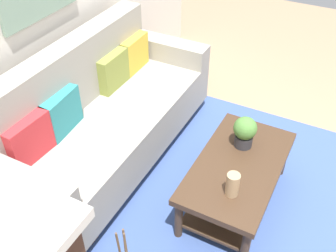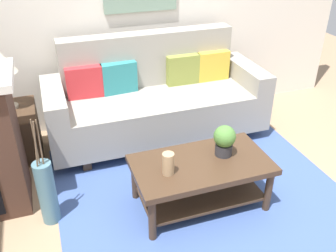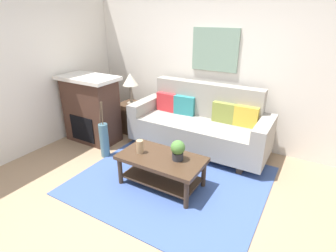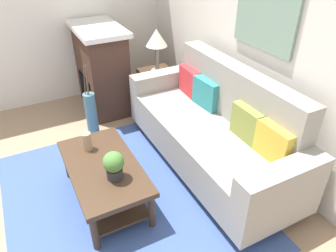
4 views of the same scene
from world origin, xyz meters
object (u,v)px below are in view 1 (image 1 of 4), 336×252
(coffee_table, at_px, (237,175))
(tabletop_vase, at_px, (233,185))
(throw_pillow_teal, at_px, (61,113))
(potted_plant_tabletop, at_px, (245,131))
(throw_pillow_mustard, at_px, (134,53))
(couch, at_px, (105,118))
(throw_pillow_crimson, at_px, (29,139))
(throw_pillow_olive, at_px, (113,71))

(coffee_table, relative_size, tabletop_vase, 6.16)
(throw_pillow_teal, bearing_deg, potted_plant_tabletop, -66.05)
(throw_pillow_mustard, relative_size, potted_plant_tabletop, 1.37)
(couch, bearing_deg, potted_plant_tabletop, -79.29)
(coffee_table, distance_m, potted_plant_tabletop, 0.34)
(throw_pillow_teal, bearing_deg, throw_pillow_crimson, 180.00)
(throw_pillow_mustard, xyz_separation_m, potted_plant_tabletop, (-0.48, -1.28, -0.11))
(throw_pillow_crimson, xyz_separation_m, tabletop_vase, (0.41, -1.37, -0.16))
(tabletop_vase, relative_size, potted_plant_tabletop, 0.68)
(throw_pillow_teal, relative_size, coffee_table, 0.33)
(throw_pillow_olive, height_order, throw_pillow_mustard, same)
(potted_plant_tabletop, bearing_deg, throw_pillow_olive, 84.12)
(tabletop_vase, bearing_deg, throw_pillow_olive, 64.99)
(throw_pillow_teal, distance_m, throw_pillow_mustard, 1.05)
(throw_pillow_olive, bearing_deg, couch, -160.24)
(throw_pillow_mustard, distance_m, coffee_table, 1.54)
(couch, xyz_separation_m, potted_plant_tabletop, (0.22, -1.15, 0.14))
(couch, height_order, coffee_table, couch)
(couch, height_order, throw_pillow_olive, couch)
(couch, distance_m, coffee_table, 1.20)
(throw_pillow_crimson, distance_m, coffee_table, 1.54)
(throw_pillow_crimson, height_order, throw_pillow_teal, same)
(throw_pillow_crimson, xyz_separation_m, throw_pillow_teal, (0.35, 0.00, 0.00))
(couch, bearing_deg, tabletop_vase, -103.14)
(throw_pillow_teal, relative_size, throw_pillow_mustard, 1.00)
(throw_pillow_teal, height_order, throw_pillow_mustard, same)
(couch, bearing_deg, throw_pillow_crimson, 169.82)
(throw_pillow_mustard, bearing_deg, tabletop_vase, -125.79)
(throw_pillow_mustard, distance_m, tabletop_vase, 1.70)
(throw_pillow_olive, distance_m, potted_plant_tabletop, 1.29)
(couch, xyz_separation_m, coffee_table, (0.01, -1.20, -0.12))
(potted_plant_tabletop, bearing_deg, couch, 100.71)
(throw_pillow_olive, distance_m, coffee_table, 1.41)
(tabletop_vase, height_order, potted_plant_tabletop, potted_plant_tabletop)
(throw_pillow_teal, distance_m, tabletop_vase, 1.39)
(throw_pillow_teal, xyz_separation_m, throw_pillow_mustard, (1.05, 0.00, 0.00))
(throw_pillow_teal, distance_m, potted_plant_tabletop, 1.40)
(throw_pillow_olive, relative_size, tabletop_vase, 2.02)
(throw_pillow_crimson, height_order, throw_pillow_mustard, same)
(throw_pillow_olive, xyz_separation_m, tabletop_vase, (-0.64, -1.37, -0.16))
(potted_plant_tabletop, bearing_deg, tabletop_vase, -169.32)
(coffee_table, distance_m, tabletop_vase, 0.36)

